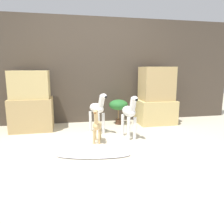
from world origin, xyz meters
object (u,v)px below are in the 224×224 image
(zebra_left, at_px, (98,110))
(surfboard, at_px, (92,155))
(giraffe_figurine, at_px, (97,125))
(potted_palm_front, at_px, (118,106))
(zebra_right, at_px, (129,113))

(zebra_left, distance_m, surfboard, 1.17)
(zebra_left, xyz_separation_m, surfboard, (-0.23, -1.07, -0.41))
(giraffe_figurine, bearing_deg, potted_palm_front, 60.54)
(zebra_left, xyz_separation_m, potted_palm_front, (0.51, 0.53, -0.03))
(zebra_right, relative_size, surfboard, 0.72)
(zebra_right, bearing_deg, giraffe_figurine, -168.34)
(zebra_left, distance_m, giraffe_figurine, 0.56)
(zebra_right, relative_size, potted_palm_front, 1.41)
(zebra_left, bearing_deg, giraffe_figurine, -99.44)
(zebra_right, xyz_separation_m, giraffe_figurine, (-0.56, -0.12, -0.13))
(potted_palm_front, relative_size, surfboard, 0.51)
(zebra_right, distance_m, potted_palm_front, 0.95)
(zebra_right, relative_size, giraffe_figurine, 1.32)
(surfboard, bearing_deg, potted_palm_front, 65.04)
(giraffe_figurine, distance_m, potted_palm_front, 1.23)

